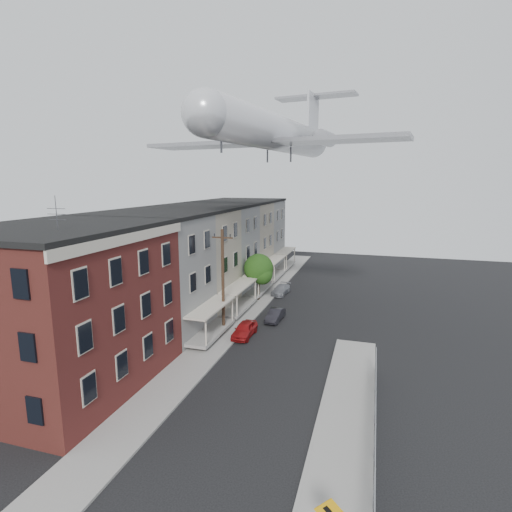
{
  "coord_description": "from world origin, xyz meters",
  "views": [
    {
      "loc": [
        6.51,
        -12.5,
        12.9
      ],
      "look_at": [
        0.76,
        6.58,
        9.15
      ],
      "focal_mm": 28.0,
      "sensor_mm": 36.0,
      "label": 1
    }
  ],
  "objects_px": {
    "utility_pole": "(223,280)",
    "airplane": "(278,133)",
    "car_mid": "(275,315)",
    "car_far": "(281,290)",
    "car_near": "(245,329)",
    "street_tree": "(260,270)"
  },
  "relations": [
    {
      "from": "street_tree",
      "to": "airplane",
      "type": "xyz_separation_m",
      "value": [
        2.06,
        -0.75,
        14.1
      ]
    },
    {
      "from": "car_mid",
      "to": "car_far",
      "type": "bearing_deg",
      "value": 102.67
    },
    {
      "from": "car_near",
      "to": "airplane",
      "type": "height_order",
      "value": "airplane"
    },
    {
      "from": "utility_pole",
      "to": "street_tree",
      "type": "relative_size",
      "value": 1.73
    },
    {
      "from": "street_tree",
      "to": "car_mid",
      "type": "relative_size",
      "value": 1.57
    },
    {
      "from": "street_tree",
      "to": "car_far",
      "type": "relative_size",
      "value": 1.41
    },
    {
      "from": "street_tree",
      "to": "car_far",
      "type": "bearing_deg",
      "value": 61.79
    },
    {
      "from": "street_tree",
      "to": "car_near",
      "type": "height_order",
      "value": "street_tree"
    },
    {
      "from": "car_mid",
      "to": "car_far",
      "type": "xyz_separation_m",
      "value": [
        -1.54,
        8.84,
        -0.01
      ]
    },
    {
      "from": "street_tree",
      "to": "car_mid",
      "type": "bearing_deg",
      "value": -60.72
    },
    {
      "from": "street_tree",
      "to": "airplane",
      "type": "height_order",
      "value": "airplane"
    },
    {
      "from": "utility_pole",
      "to": "airplane",
      "type": "relative_size",
      "value": 0.31
    },
    {
      "from": "car_mid",
      "to": "car_far",
      "type": "height_order",
      "value": "car_mid"
    },
    {
      "from": "street_tree",
      "to": "car_mid",
      "type": "distance_m",
      "value": 7.18
    },
    {
      "from": "car_near",
      "to": "airplane",
      "type": "distance_m",
      "value": 19.4
    },
    {
      "from": "street_tree",
      "to": "utility_pole",
      "type": "bearing_deg",
      "value": -91.89
    },
    {
      "from": "utility_pole",
      "to": "car_far",
      "type": "distance_m",
      "value": 13.83
    },
    {
      "from": "street_tree",
      "to": "airplane",
      "type": "bearing_deg",
      "value": -19.95
    },
    {
      "from": "airplane",
      "to": "street_tree",
      "type": "bearing_deg",
      "value": 160.05
    },
    {
      "from": "utility_pole",
      "to": "car_near",
      "type": "relative_size",
      "value": 2.49
    },
    {
      "from": "airplane",
      "to": "car_near",
      "type": "bearing_deg",
      "value": -92.33
    },
    {
      "from": "utility_pole",
      "to": "car_mid",
      "type": "distance_m",
      "value": 6.87
    }
  ]
}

